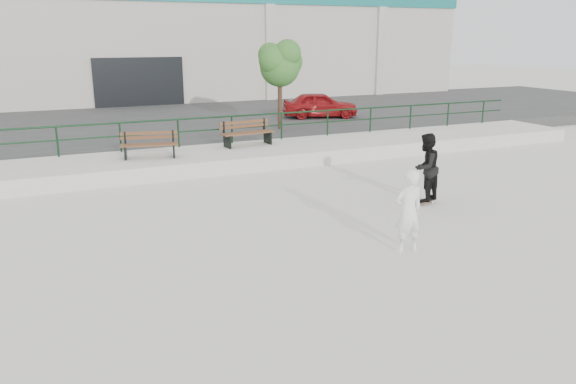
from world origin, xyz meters
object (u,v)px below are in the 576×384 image
bench_right (247,133)px  standing_skater (426,167)px  red_car (320,105)px  bench_left (150,145)px  seated_skater (408,211)px  skateboard (423,201)px  tree (280,62)px

bench_right → standing_skater: standing_skater is taller
red_car → bench_right: bearing=151.1°
bench_left → bench_right: bearing=22.8°
red_car → seated_skater: (-5.95, -15.38, -0.24)m
bench_left → seated_skater: seated_skater is taller
bench_left → seated_skater: size_ratio=1.09×
bench_left → skateboard: (5.93, -6.62, -0.84)m
tree → skateboard: tree is taller
bench_right → seated_skater: size_ratio=1.14×
red_car → seated_skater: bearing=176.9°
bench_right → seated_skater: seated_skater is taller
skateboard → standing_skater: (0.00, 0.00, 0.93)m
bench_right → tree: size_ratio=0.54×
standing_skater → seated_skater: standing_skater is taller
tree → red_car: size_ratio=1.03×
standing_skater → bench_left: bearing=-71.0°
red_car → seated_skater: seated_skater is taller
bench_right → skateboard: bearing=-78.6°
standing_skater → bench_right: bearing=-95.3°
red_car → skateboard: 13.22m
skateboard → seated_skater: size_ratio=0.46×
tree → skateboard: bearing=-91.9°
tree → red_car: 4.47m
bench_left → tree: tree is taller
bench_left → bench_right: size_ratio=0.95×
tree → standing_skater: 10.61m
tree → bench_left: bearing=-149.3°
bench_right → bench_left: bearing=-175.3°
tree → red_car: (3.12, 2.35, -2.17)m
red_car → skateboard: bearing=-177.2°
bench_left → tree: bearing=42.7°
tree → seated_skater: (-2.83, -13.03, -2.41)m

